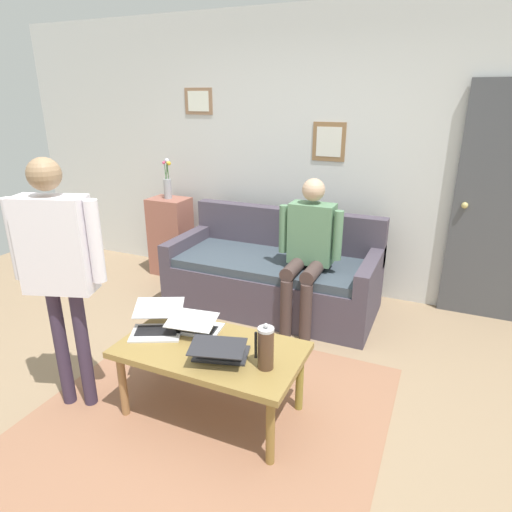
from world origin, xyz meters
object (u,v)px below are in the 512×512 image
Objects in this scene: couch at (274,275)px; person_standing at (58,257)px; laptop_center at (220,351)px; person_seated at (308,245)px; interior_door at (505,207)px; laptop_right at (157,324)px; flower_vase at (168,184)px; side_shelf at (171,236)px; coffee_table at (211,354)px; french_press at (266,348)px; laptop_left at (196,325)px.

couch is 2.10m from person_standing.
person_seated is (-0.07, -1.45, 0.21)m from laptop_center.
interior_door reaches higher than laptop_right.
flower_vase is at bearing 4.44° from interior_door.
laptop_right is at bearing 121.95° from side_shelf.
french_press is (-0.39, 0.06, 0.18)m from coffee_table.
coffee_table is 0.43m from laptop_right.
coffee_table is 2.55m from flower_vase.
interior_door is at bearing -135.65° from person_standing.
interior_door is at bearing -134.27° from laptop_right.
laptop_center reaches higher than coffee_table.
person_standing is (0.96, 0.20, 0.51)m from laptop_center.
laptop_right is 1.07× the size of flower_vase.
laptop_right is at bearing 121.89° from flower_vase.
flower_vase is (1.16, -1.87, 0.50)m from laptop_right.
laptop_left is 0.40× the size of side_shelf.
interior_door reaches higher than coffee_table.
laptop_right is (0.42, -0.04, 0.10)m from coffee_table.
side_shelf is at bearing -51.82° from laptop_left.
coffee_table is at bearing -35.40° from laptop_center.
interior_door is 1.70m from person_seated.
laptop_center is 2.66m from flower_vase.
coffee_table is 0.70× the size of person_standing.
laptop_right is at bearing 19.80° from laptop_left.
french_press is (-0.61, 1.66, 0.30)m from couch.
side_shelf reaches higher than laptop_center.
laptop_right is at bearing -7.43° from french_press.
laptop_right is at bearing -12.98° from laptop_center.
person_standing is (0.43, 0.32, 0.51)m from laptop_right.
coffee_table is 0.43m from french_press.
flower_vase reaches higher than french_press.
side_shelf is at bearing -45.01° from french_press.
laptop_right is 2.26m from flower_vase.
laptop_center is (1.54, 2.24, -0.51)m from interior_door.
interior_door is 3.30m from side_shelf.
laptop_left is at bearing 48.03° from interior_door.
flower_vase is (1.36, -0.32, 0.71)m from couch.
couch reaches higher than laptop_left.
interior_door is 2.78m from laptop_left.
french_press is (1.26, 2.23, -0.42)m from interior_door.
laptop_right is 0.74m from person_standing.
laptop_center is at bearing 144.60° from laptop_left.
person_seated reaches higher than couch.
laptop_center is 0.24× the size of person_standing.
laptop_center is 0.30× the size of person_seated.
couch is 1.48m from laptop_left.
interior_door is 2.38× the size of side_shelf.
interior_door is at bearing -119.51° from french_press.
coffee_table is at bearing 129.59° from flower_vase.
person_seated reaches higher than side_shelf.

